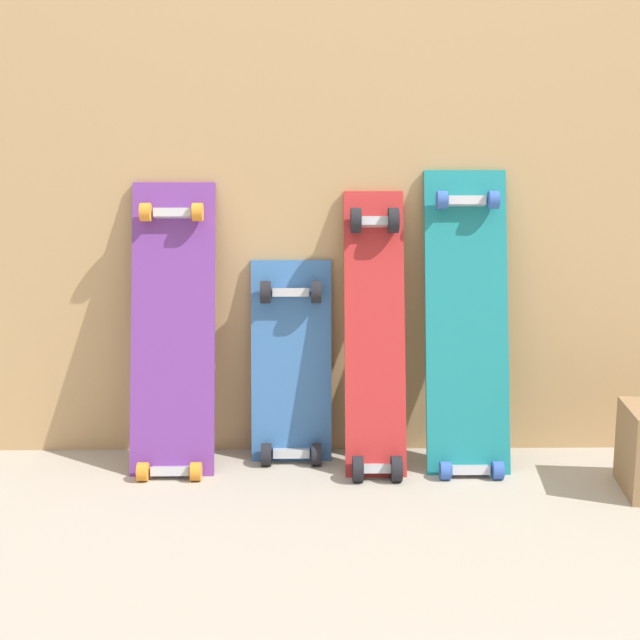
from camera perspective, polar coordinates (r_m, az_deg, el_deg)
The scene contains 6 objects.
ground_plane at distance 2.59m, azimuth -0.02°, elevation -8.65°, with size 12.00×12.00×0.00m, color #A89E8E.
plywood_wall_panel at distance 2.51m, azimuth -0.05°, elevation 11.86°, with size 1.98×0.04×1.82m, color tan.
skateboard_purple at distance 2.45m, azimuth -9.46°, elevation -1.36°, with size 0.23×0.27×0.85m.
skateboard_blue at distance 2.50m, azimuth -1.86°, elevation -3.39°, with size 0.23×0.17×0.63m.
skateboard_red at distance 2.42m, azimuth 3.56°, elevation -1.54°, with size 0.17×0.30×0.82m.
skateboard_teal at distance 2.46m, azimuth 9.44°, elevation -0.93°, with size 0.23×0.28×0.89m.
Camera 1 is at (-0.03, -2.44, 0.86)m, focal length 49.74 mm.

